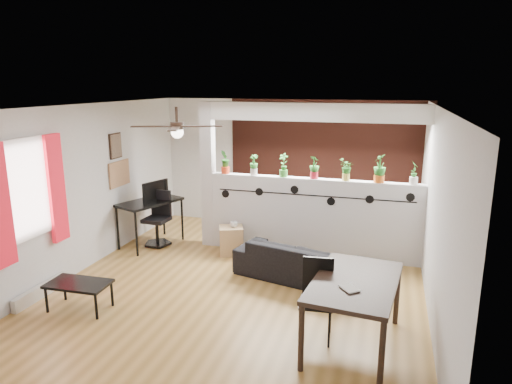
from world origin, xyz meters
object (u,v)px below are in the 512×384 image
(potted_plant_2, at_px, (284,164))
(computer_desk, at_px, (150,205))
(folding_chair, at_px, (317,291))
(potted_plant_5, at_px, (380,168))
(potted_plant_4, at_px, (346,169))
(potted_plant_6, at_px, (414,172))
(cup, at_px, (234,224))
(potted_plant_1, at_px, (254,164))
(dining_table, at_px, (355,287))
(sofa, at_px, (301,261))
(office_chair, at_px, (158,222))
(ceiling_fan, at_px, (177,128))
(potted_plant_0, at_px, (225,161))
(potted_plant_3, at_px, (314,167))
(cube_shelf, at_px, (231,240))
(coffee_table, at_px, (79,285))

(potted_plant_2, xyz_separation_m, computer_desk, (-2.40, -0.34, -0.81))
(folding_chair, bearing_deg, potted_plant_5, 77.57)
(potted_plant_4, distance_m, potted_plant_5, 0.53)
(potted_plant_6, height_order, cup, potted_plant_6)
(potted_plant_1, xyz_separation_m, potted_plant_4, (1.58, 0.00, 0.00))
(dining_table, bearing_deg, potted_plant_1, 126.44)
(potted_plant_6, bearing_deg, sofa, -146.34)
(potted_plant_5, relative_size, sofa, 0.24)
(potted_plant_5, xyz_separation_m, office_chair, (-3.85, -0.30, -1.15))
(potted_plant_2, relative_size, folding_chair, 0.43)
(ceiling_fan, xyz_separation_m, potted_plant_0, (0.02, 1.80, -0.74))
(ceiling_fan, bearing_deg, potted_plant_0, 89.36)
(potted_plant_3, height_order, potted_plant_4, potted_plant_3)
(potted_plant_5, bearing_deg, computer_desk, -175.12)
(ceiling_fan, distance_m, potted_plant_5, 3.29)
(computer_desk, bearing_deg, potted_plant_2, 8.07)
(potted_plant_0, relative_size, sofa, 0.22)
(potted_plant_6, bearing_deg, ceiling_fan, -150.49)
(potted_plant_2, bearing_deg, potted_plant_3, 0.00)
(potted_plant_0, relative_size, computer_desk, 0.33)
(potted_plant_6, height_order, office_chair, potted_plant_6)
(potted_plant_2, distance_m, computer_desk, 2.56)
(potted_plant_3, relative_size, potted_plant_6, 1.02)
(ceiling_fan, bearing_deg, cup, 78.20)
(sofa, distance_m, computer_desk, 3.05)
(potted_plant_0, height_order, office_chair, potted_plant_0)
(cup, bearing_deg, potted_plant_4, 11.57)
(potted_plant_1, relative_size, potted_plant_3, 0.93)
(cup, bearing_deg, computer_desk, 178.79)
(computer_desk, distance_m, office_chair, 0.34)
(ceiling_fan, distance_m, computer_desk, 2.52)
(potted_plant_3, bearing_deg, cup, -163.96)
(folding_chair, bearing_deg, cube_shelf, 129.97)
(cup, bearing_deg, office_chair, 177.25)
(potted_plant_6, height_order, computer_desk, potted_plant_6)
(ceiling_fan, height_order, sofa, ceiling_fan)
(potted_plant_6, distance_m, computer_desk, 4.59)
(potted_plant_2, relative_size, potted_plant_5, 0.89)
(potted_plant_4, bearing_deg, ceiling_fan, -139.76)
(potted_plant_1, relative_size, sofa, 0.19)
(potted_plant_3, bearing_deg, office_chair, -173.81)
(potted_plant_2, height_order, potted_plant_3, potted_plant_2)
(potted_plant_1, xyz_separation_m, folding_chair, (1.54, -2.57, -0.98))
(sofa, xyz_separation_m, coffee_table, (-2.60, -1.78, 0.06))
(potted_plant_0, relative_size, folding_chair, 0.44)
(potted_plant_6, bearing_deg, potted_plant_0, -180.00)
(folding_chair, bearing_deg, dining_table, -13.45)
(computer_desk, xyz_separation_m, folding_chair, (3.41, -2.23, -0.20))
(potted_plant_1, distance_m, potted_plant_4, 1.58)
(cup, height_order, folding_chair, folding_chair)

